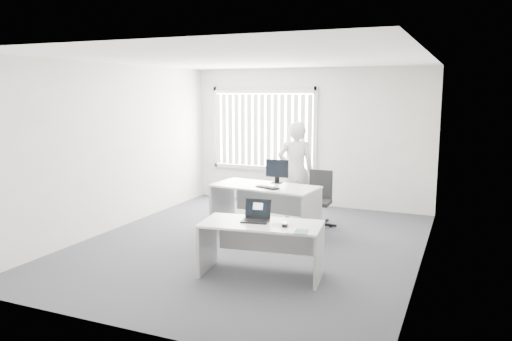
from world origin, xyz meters
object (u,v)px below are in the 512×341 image
at_px(office_chair, 318,209).
at_px(laptop, 255,212).
at_px(desk_far, 265,198).
at_px(person, 296,171).
at_px(monitor, 277,171).
at_px(desk_near, 261,238).

distance_m(office_chair, laptop, 2.65).
distance_m(desk_far, office_chair, 1.07).
bearing_deg(office_chair, person, 152.36).
xyz_separation_m(office_chair, person, (-0.52, 0.25, 0.60)).
relative_size(desk_far, monitor, 4.50).
height_order(office_chair, laptop, office_chair).
height_order(desk_far, laptop, laptop).
bearing_deg(desk_near, office_chair, 82.46).
distance_m(desk_far, monitor, 0.52).
distance_m(desk_near, laptop, 0.34).
bearing_deg(desk_far, person, 85.05).
distance_m(desk_far, person, 1.07).
xyz_separation_m(desk_far, laptop, (0.62, -1.85, 0.25)).
xyz_separation_m(desk_far, office_chair, (0.71, 0.75, -0.27)).
height_order(laptop, monitor, monitor).
xyz_separation_m(desk_near, desk_far, (-0.72, 1.87, 0.07)).
bearing_deg(monitor, office_chair, 38.44).
height_order(desk_near, office_chair, office_chair).
height_order(desk_near, monitor, monitor).
bearing_deg(laptop, monitor, 94.89).
height_order(desk_near, laptop, laptop).
bearing_deg(laptop, desk_near, -21.92).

